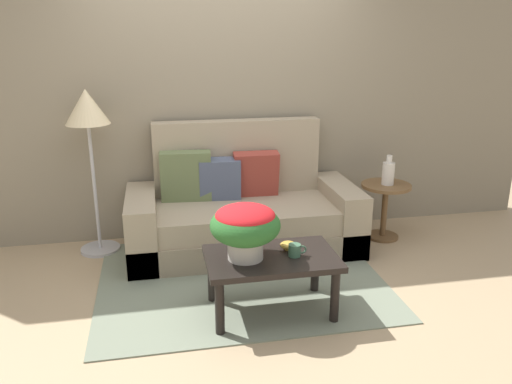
{
  "coord_description": "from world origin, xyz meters",
  "views": [
    {
      "loc": [
        -0.61,
        -3.6,
        1.93
      ],
      "look_at": [
        0.13,
        0.12,
        0.72
      ],
      "focal_mm": 36.12,
      "sensor_mm": 36.0,
      "label": 1
    }
  ],
  "objects": [
    {
      "name": "coffee_mug",
      "position": [
        0.29,
        -0.47,
        0.48
      ],
      "size": [
        0.13,
        0.09,
        0.09
      ],
      "color": "#3D664C",
      "rests_on": "coffee_table"
    },
    {
      "name": "floor_lamp",
      "position": [
        -1.16,
        0.9,
        1.19
      ],
      "size": [
        0.37,
        0.37,
        1.46
      ],
      "color": "#B2B2B7",
      "rests_on": "ground"
    },
    {
      "name": "table_vase",
      "position": [
        1.5,
        0.68,
        0.65
      ],
      "size": [
        0.11,
        0.11,
        0.28
      ],
      "color": "silver",
      "rests_on": "side_table"
    },
    {
      "name": "snack_bowl",
      "position": [
        0.27,
        -0.36,
        0.47
      ],
      "size": [
        0.11,
        0.11,
        0.06
      ],
      "color": "gold",
      "rests_on": "coffee_table"
    },
    {
      "name": "area_rug",
      "position": [
        0.0,
        0.09,
        0.01
      ],
      "size": [
        2.23,
        1.79,
        0.01
      ],
      "primitive_type": "cube",
      "color": "gray",
      "rests_on": "ground"
    },
    {
      "name": "side_table",
      "position": [
        1.49,
        0.69,
        0.37
      ],
      "size": [
        0.46,
        0.46,
        0.54
      ],
      "color": "brown",
      "rests_on": "ground"
    },
    {
      "name": "ground_plane",
      "position": [
        0.0,
        0.0,
        0.0
      ],
      "size": [
        14.0,
        14.0,
        0.0
      ],
      "primitive_type": "plane",
      "color": "tan"
    },
    {
      "name": "coffee_table",
      "position": [
        0.13,
        -0.43,
        0.36
      ],
      "size": [
        0.91,
        0.57,
        0.43
      ],
      "color": "black",
      "rests_on": "ground"
    },
    {
      "name": "couch",
      "position": [
        0.12,
        0.74,
        0.33
      ],
      "size": [
        2.05,
        0.91,
        1.13
      ],
      "color": "gray",
      "rests_on": "ground"
    },
    {
      "name": "potted_plant",
      "position": [
        -0.05,
        -0.44,
        0.68
      ],
      "size": [
        0.48,
        0.48,
        0.38
      ],
      "color": "#B7B2A8",
      "rests_on": "coffee_table"
    },
    {
      "name": "wall_back",
      "position": [
        0.0,
        1.22,
        1.34
      ],
      "size": [
        6.4,
        0.12,
        2.69
      ],
      "primitive_type": "cube",
      "color": "gray",
      "rests_on": "ground"
    }
  ]
}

